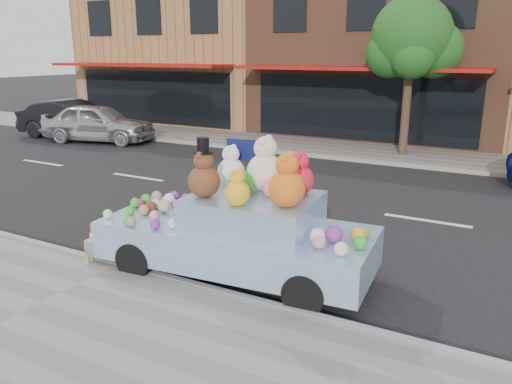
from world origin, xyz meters
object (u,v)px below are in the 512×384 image
Objects in this scene: street_tree at (412,44)px; car_silver at (98,123)px; car_dark at (73,119)px; art_car at (239,227)px.

street_tree is 12.03m from car_silver.
car_dark is (-12.99, -2.55, -2.92)m from street_tree.
car_silver is at bearing -166.24° from street_tree.
car_silver is (-11.34, -2.78, -2.94)m from street_tree.
car_silver is 0.95× the size of car_dark.
car_silver is 1.67m from car_dark.
art_car is at bearing -129.57° from car_dark.
street_tree is 1.18× the size of car_silver.
car_dark is at bearing -168.90° from street_tree.
car_silver is at bearing 139.79° from art_car.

